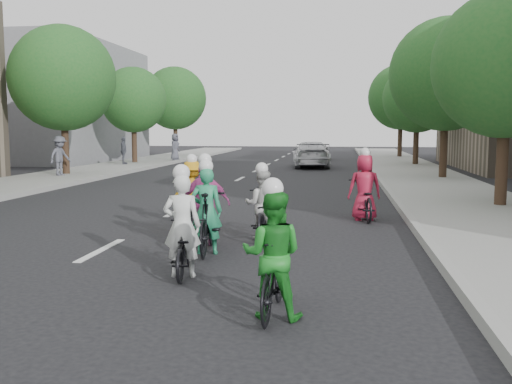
% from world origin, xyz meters
% --- Properties ---
extents(ground, '(120.00, 120.00, 0.00)m').
position_xyz_m(ground, '(0.00, 0.00, 0.00)').
color(ground, black).
rests_on(ground, ground).
extents(sidewalk_left, '(4.00, 80.00, 0.15)m').
position_xyz_m(sidewalk_left, '(-8.00, 10.00, 0.07)').
color(sidewalk_left, gray).
rests_on(sidewalk_left, ground).
extents(curb_left, '(0.18, 80.00, 0.18)m').
position_xyz_m(curb_left, '(-6.05, 10.00, 0.09)').
color(curb_left, '#999993').
rests_on(curb_left, ground).
extents(sidewalk_right, '(4.00, 80.00, 0.15)m').
position_xyz_m(sidewalk_right, '(8.00, 10.00, 0.07)').
color(sidewalk_right, gray).
rests_on(sidewalk_right, ground).
extents(curb_right, '(0.18, 80.00, 0.18)m').
position_xyz_m(curb_right, '(6.05, 10.00, 0.09)').
color(curb_right, '#999993').
rests_on(curb_right, ground).
extents(bldg_sw, '(10.00, 14.00, 8.00)m').
position_xyz_m(bldg_sw, '(-16.00, 28.00, 4.00)').
color(bldg_sw, slate).
rests_on(bldg_sw, ground).
extents(tree_l_3, '(4.80, 4.80, 6.93)m').
position_xyz_m(tree_l_3, '(-8.20, 15.00, 4.52)').
color(tree_l_3, black).
rests_on(tree_l_3, ground).
extents(tree_l_4, '(4.00, 4.00, 5.97)m').
position_xyz_m(tree_l_4, '(-8.20, 24.00, 3.96)').
color(tree_l_4, black).
rests_on(tree_l_4, ground).
extents(tree_l_5, '(4.80, 4.80, 6.93)m').
position_xyz_m(tree_l_5, '(-8.20, 33.00, 4.52)').
color(tree_l_5, black).
rests_on(tree_l_5, ground).
extents(tree_r_0, '(4.00, 4.00, 5.97)m').
position_xyz_m(tree_r_0, '(8.80, 6.60, 3.96)').
color(tree_r_0, black).
rests_on(tree_r_0, ground).
extents(tree_r_1, '(4.80, 4.80, 6.93)m').
position_xyz_m(tree_r_1, '(8.80, 15.60, 4.52)').
color(tree_r_1, black).
rests_on(tree_r_1, ground).
extents(tree_r_2, '(4.00, 4.00, 5.97)m').
position_xyz_m(tree_r_2, '(8.80, 24.60, 3.96)').
color(tree_r_2, black).
rests_on(tree_r_2, ground).
extents(tree_r_3, '(4.80, 4.80, 6.93)m').
position_xyz_m(tree_r_3, '(8.80, 33.60, 4.52)').
color(tree_r_3, black).
rests_on(tree_r_3, ground).
extents(cyclist_0, '(0.71, 1.93, 1.71)m').
position_xyz_m(cyclist_0, '(2.01, 0.11, 0.63)').
color(cyclist_0, black).
rests_on(cyclist_0, ground).
extents(cyclist_1, '(1.06, 1.95, 1.67)m').
position_xyz_m(cyclist_1, '(1.00, 2.93, 0.61)').
color(cyclist_1, black).
rests_on(cyclist_1, ground).
extents(cyclist_2, '(0.87, 1.91, 1.79)m').
position_xyz_m(cyclist_2, '(4.99, 4.31, 0.62)').
color(cyclist_2, black).
rests_on(cyclist_2, ground).
extents(cyclist_3, '(1.00, 1.95, 1.78)m').
position_xyz_m(cyclist_3, '(1.81, 0.84, 0.67)').
color(cyclist_3, black).
rests_on(cyclist_3, ground).
extents(cyclist_4, '(0.78, 1.60, 1.69)m').
position_xyz_m(cyclist_4, '(3.59, -3.23, 0.63)').
color(cyclist_4, black).
rests_on(cyclist_4, ground).
extents(cyclist_5, '(0.71, 1.85, 1.57)m').
position_xyz_m(cyclist_5, '(2.81, 1.60, 0.56)').
color(cyclist_5, black).
rests_on(cyclist_5, ground).
extents(cyclist_6, '(0.73, 1.60, 1.73)m').
position_xyz_m(cyclist_6, '(2.01, -1.52, 0.55)').
color(cyclist_6, black).
rests_on(cyclist_6, ground).
extents(follow_car_lead, '(2.51, 5.24, 1.47)m').
position_xyz_m(follow_car_lead, '(2.75, 23.17, 0.74)').
color(follow_car_lead, silver).
rests_on(follow_car_lead, ground).
extents(follow_car_trail, '(1.54, 3.69, 1.25)m').
position_xyz_m(follow_car_trail, '(2.90, 30.93, 0.62)').
color(follow_car_trail, white).
rests_on(follow_car_trail, ground).
extents(spectator_0, '(0.98, 1.28, 1.76)m').
position_xyz_m(spectator_0, '(-7.97, 14.00, 1.03)').
color(spectator_0, '#52535F').
rests_on(spectator_0, sidewalk_left).
extents(spectator_1, '(0.64, 1.01, 1.60)m').
position_xyz_m(spectator_1, '(-8.10, 21.94, 0.95)').
color(spectator_1, '#555763').
rests_on(spectator_1, sidewalk_left).
extents(spectator_2, '(0.69, 0.93, 1.74)m').
position_xyz_m(spectator_2, '(-6.30, 26.35, 1.02)').
color(spectator_2, '#525360').
rests_on(spectator_2, sidewalk_left).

